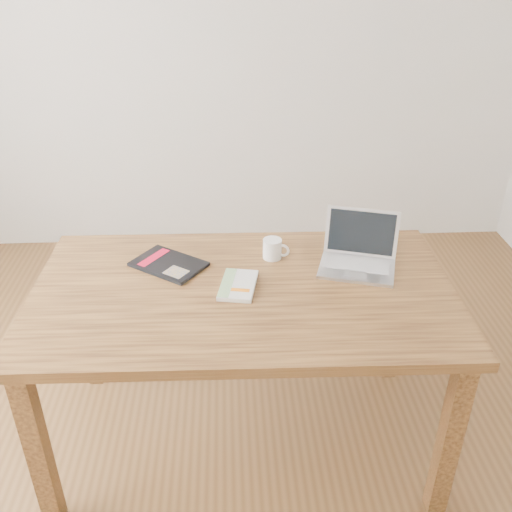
{
  "coord_description": "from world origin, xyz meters",
  "views": [
    {
      "loc": [
        0.08,
        -1.55,
        1.88
      ],
      "look_at": [
        0.17,
        0.25,
        0.85
      ],
      "focal_mm": 40.0,
      "sensor_mm": 36.0,
      "label": 1
    }
  ],
  "objects_px": {
    "desk": "(243,309)",
    "black_guidebook": "(169,264)",
    "white_guidebook": "(238,285)",
    "coffee_mug": "(273,248)",
    "laptop": "(358,255)"
  },
  "relations": [
    {
      "from": "black_guidebook",
      "to": "coffee_mug",
      "type": "bearing_deg",
      "value": -48.84
    },
    {
      "from": "desk",
      "to": "black_guidebook",
      "type": "bearing_deg",
      "value": 149.03
    },
    {
      "from": "desk",
      "to": "black_guidebook",
      "type": "xyz_separation_m",
      "value": [
        -0.28,
        0.18,
        0.1
      ]
    },
    {
      "from": "white_guidebook",
      "to": "black_guidebook",
      "type": "bearing_deg",
      "value": 158.15
    },
    {
      "from": "white_guidebook",
      "to": "laptop",
      "type": "relative_size",
      "value": 0.65
    },
    {
      "from": "laptop",
      "to": "desk",
      "type": "bearing_deg",
      "value": -145.05
    },
    {
      "from": "desk",
      "to": "laptop",
      "type": "xyz_separation_m",
      "value": [
        0.45,
        0.15,
        0.13
      ]
    },
    {
      "from": "white_guidebook",
      "to": "coffee_mug",
      "type": "distance_m",
      "value": 0.26
    },
    {
      "from": "desk",
      "to": "white_guidebook",
      "type": "xyz_separation_m",
      "value": [
        -0.02,
        0.01,
        0.1
      ]
    },
    {
      "from": "white_guidebook",
      "to": "black_guidebook",
      "type": "xyz_separation_m",
      "value": [
        -0.27,
        0.17,
        -0.0
      ]
    },
    {
      "from": "desk",
      "to": "white_guidebook",
      "type": "height_order",
      "value": "white_guidebook"
    },
    {
      "from": "desk",
      "to": "coffee_mug",
      "type": "height_order",
      "value": "coffee_mug"
    },
    {
      "from": "white_guidebook",
      "to": "laptop",
      "type": "height_order",
      "value": "laptop"
    },
    {
      "from": "laptop",
      "to": "coffee_mug",
      "type": "distance_m",
      "value": 0.33
    },
    {
      "from": "white_guidebook",
      "to": "laptop",
      "type": "xyz_separation_m",
      "value": [
        0.47,
        0.14,
        0.03
      ]
    }
  ]
}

